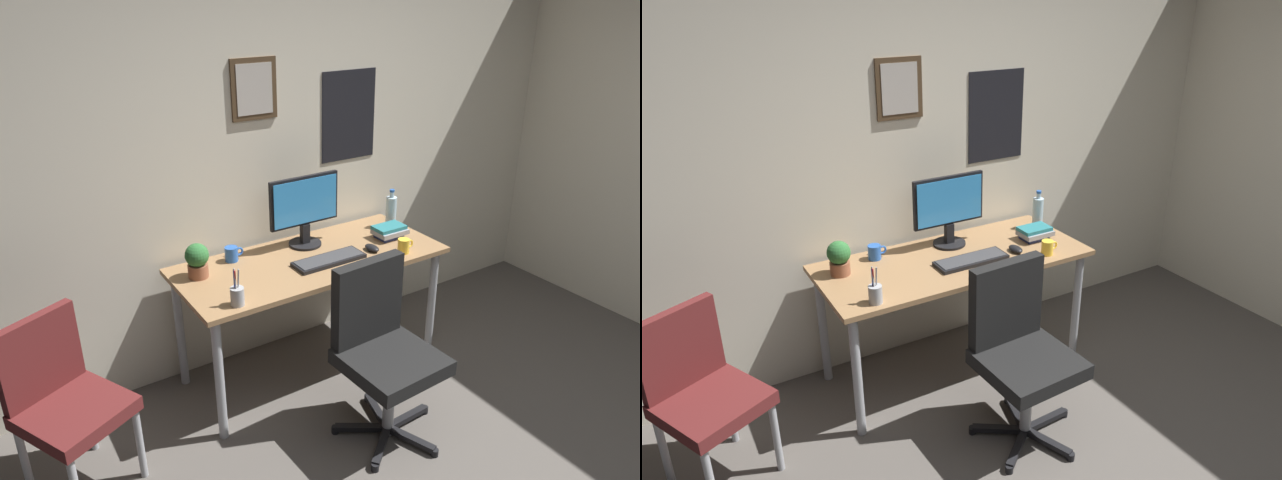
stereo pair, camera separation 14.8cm
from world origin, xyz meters
TOP-DOWN VIEW (x-y plane):
  - wall_back at (-0.00, 2.15)m, footprint 4.40×0.10m
  - desk at (-0.12, 1.73)m, footprint 1.58×0.68m
  - office_chair at (-0.11, 1.07)m, footprint 0.55×0.57m
  - side_chair at (-1.56, 1.56)m, footprint 0.56×0.56m
  - monitor at (-0.05, 1.91)m, footprint 0.46×0.20m
  - keyboard at (-0.06, 1.63)m, footprint 0.43×0.15m
  - computer_mouse at (0.24, 1.62)m, footprint 0.06×0.11m
  - water_bottle at (0.58, 1.86)m, footprint 0.07×0.07m
  - coffee_mug_near at (-0.52, 1.95)m, footprint 0.11×0.07m
  - coffee_mug_far at (0.38, 1.49)m, footprint 0.11×0.07m
  - potted_plant at (-0.76, 1.86)m, footprint 0.13×0.13m
  - pen_cup at (-0.72, 1.47)m, footprint 0.07×0.07m
  - book_stack_left at (0.46, 1.72)m, footprint 0.20×0.14m

SIDE VIEW (x-z plane):
  - side_chair at x=-1.56m, z-range 0.06..0.94m
  - office_chair at x=-0.11m, z-range 0.05..1.00m
  - desk at x=-0.12m, z-range 0.29..1.05m
  - keyboard at x=-0.06m, z-range 0.76..0.78m
  - computer_mouse at x=0.24m, z-range 0.76..0.79m
  - book_stack_left at x=0.46m, z-range 0.76..0.84m
  - coffee_mug_near at x=-0.52m, z-range 0.76..0.84m
  - coffee_mug_far at x=0.38m, z-range 0.76..0.85m
  - pen_cup at x=-0.72m, z-range 0.71..0.91m
  - potted_plant at x=-0.76m, z-range 0.76..0.96m
  - water_bottle at x=0.58m, z-range 0.74..0.99m
  - monitor at x=-0.05m, z-range 0.78..1.21m
  - wall_back at x=0.00m, z-range 0.00..2.60m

